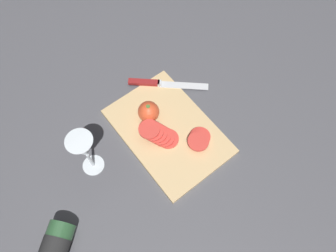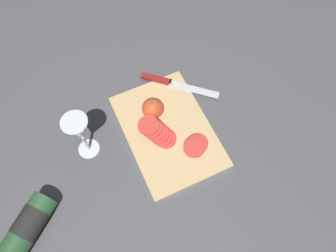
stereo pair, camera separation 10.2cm
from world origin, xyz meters
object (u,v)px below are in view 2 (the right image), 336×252
object	(u,v)px
wine_glass	(79,131)
tomato_slice_stack_near	(196,145)
tomato_slice_stack_far	(157,132)
whole_tomato	(154,108)
knife	(165,81)
wine_bottle	(24,232)

from	to	relation	value
wine_glass	tomato_slice_stack_near	distance (m)	0.35
tomato_slice_stack_near	tomato_slice_stack_far	world-z (taller)	tomato_slice_stack_far
tomato_slice_stack_near	whole_tomato	bearing A→B (deg)	-157.11
tomato_slice_stack_far	whole_tomato	bearing A→B (deg)	163.27
knife	tomato_slice_stack_far	world-z (taller)	tomato_slice_stack_far
whole_tomato	tomato_slice_stack_far	distance (m)	0.08
wine_glass	whole_tomato	xyz separation A→B (m)	(-0.03, 0.24, -0.08)
wine_bottle	tomato_slice_stack_near	bearing A→B (deg)	93.67
tomato_slice_stack_near	tomato_slice_stack_far	bearing A→B (deg)	-132.96
wine_bottle	wine_glass	size ratio (longest dim) A/B	1.45
wine_glass	knife	distance (m)	0.36
knife	tomato_slice_stack_near	size ratio (longest dim) A/B	2.55
whole_tomato	tomato_slice_stack_near	bearing A→B (deg)	22.89
whole_tomato	tomato_slice_stack_far	world-z (taller)	whole_tomato
tomato_slice_stack_near	wine_glass	bearing A→B (deg)	-114.51
knife	whole_tomato	bearing A→B (deg)	-89.98
wine_bottle	knife	world-z (taller)	wine_bottle
wine_bottle	wine_glass	xyz separation A→B (m)	(-0.17, 0.24, 0.10)
tomato_slice_stack_far	tomato_slice_stack_near	bearing A→B (deg)	47.04
whole_tomato	knife	size ratio (longest dim) A/B	0.32
wine_bottle	tomato_slice_stack_near	size ratio (longest dim) A/B	3.16
wine_bottle	tomato_slice_stack_near	world-z (taller)	wine_bottle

